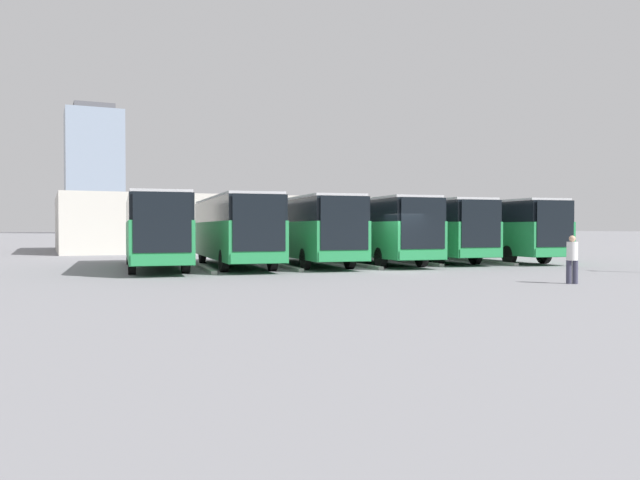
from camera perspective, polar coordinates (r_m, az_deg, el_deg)
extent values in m
plane|color=gray|center=(27.52, 6.78, -2.80)|extent=(600.00, 600.00, 0.00)
cube|color=#238447|center=(37.14, 15.08, 0.20)|extent=(3.66, 11.87, 1.72)
cube|color=black|center=(37.14, 15.10, 2.34)|extent=(3.61, 11.69, 1.06)
cube|color=black|center=(32.37, 20.73, 1.41)|extent=(2.12, 0.27, 2.28)
cube|color=#238447|center=(32.39, 20.72, -1.10)|extent=(2.29, 0.31, 0.40)
cube|color=silver|center=(37.16, 15.10, 3.24)|extent=(3.51, 11.40, 0.12)
cylinder|color=black|center=(34.81, 19.79, -1.25)|extent=(0.40, 0.99, 0.97)
cylinder|color=black|center=(33.56, 16.91, -1.32)|extent=(0.40, 0.99, 0.97)
cylinder|color=black|center=(40.79, 13.57, -0.88)|extent=(0.40, 0.99, 0.97)
cylinder|color=black|center=(39.72, 10.95, -0.92)|extent=(0.40, 0.99, 0.97)
cube|color=#9E9E99|center=(34.64, 14.50, -1.91)|extent=(0.92, 6.33, 0.15)
cube|color=#238447|center=(35.65, 9.49, 0.18)|extent=(3.66, 11.87, 1.72)
cube|color=black|center=(35.66, 9.50, 2.41)|extent=(3.61, 11.69, 1.06)
cube|color=black|center=(30.57, 14.53, 1.47)|extent=(2.12, 0.27, 2.28)
cube|color=#238447|center=(30.58, 14.53, -1.18)|extent=(2.29, 0.31, 0.40)
cube|color=silver|center=(35.68, 9.50, 3.36)|extent=(3.51, 11.40, 0.12)
cylinder|color=black|center=(33.05, 14.00, -1.34)|extent=(0.40, 0.99, 0.97)
cylinder|color=black|center=(31.98, 10.77, -1.41)|extent=(0.40, 0.99, 0.97)
cylinder|color=black|center=(39.38, 8.44, -0.93)|extent=(0.40, 0.99, 0.97)
cylinder|color=black|center=(38.49, 5.61, -0.97)|extent=(0.40, 0.99, 0.97)
cube|color=#9E9E99|center=(33.21, 8.45, -2.01)|extent=(0.92, 6.33, 0.15)
cube|color=#238447|center=(33.09, 4.78, 0.13)|extent=(3.66, 11.87, 1.72)
cube|color=black|center=(33.10, 4.78, 2.53)|extent=(3.61, 11.69, 1.06)
cube|color=black|center=(27.78, 9.42, 1.53)|extent=(2.12, 0.27, 2.28)
cube|color=#238447|center=(27.80, 9.42, -1.39)|extent=(2.29, 0.31, 0.40)
cube|color=silver|center=(33.12, 4.78, 3.55)|extent=(3.51, 11.40, 0.12)
cylinder|color=black|center=(30.28, 9.26, -1.54)|extent=(0.40, 0.99, 0.97)
cylinder|color=black|center=(29.37, 5.57, -1.61)|extent=(0.40, 0.99, 0.97)
cylinder|color=black|center=(36.87, 4.14, -1.06)|extent=(0.40, 0.99, 0.97)
cylinder|color=black|center=(36.13, 1.01, -1.10)|extent=(0.40, 0.99, 0.97)
cube|color=#9E9E99|center=(30.72, 3.28, -2.25)|extent=(0.92, 6.33, 0.15)
cube|color=#238447|center=(31.68, -1.36, 0.09)|extent=(3.66, 11.87, 1.72)
cube|color=black|center=(31.68, -1.37, 2.60)|extent=(3.61, 11.69, 1.06)
cube|color=black|center=(26.11, 2.27, 1.58)|extent=(2.12, 0.27, 2.28)
cube|color=#238447|center=(26.13, 2.27, -1.53)|extent=(2.29, 0.31, 0.40)
cube|color=silver|center=(31.70, -1.37, 3.66)|extent=(3.51, 11.40, 0.12)
cylinder|color=black|center=(28.61, 2.73, -1.68)|extent=(0.40, 0.99, 0.97)
cylinder|color=black|center=(27.93, -1.35, -1.75)|extent=(0.40, 0.99, 0.97)
cylinder|color=black|center=(35.47, -1.37, -1.14)|extent=(0.40, 0.99, 0.97)
cylinder|color=black|center=(34.93, -4.72, -1.18)|extent=(0.40, 0.99, 0.97)
cube|color=#9E9E99|center=(29.41, -3.42, -2.40)|extent=(0.92, 6.33, 0.15)
cube|color=#238447|center=(30.47, -7.90, 0.04)|extent=(3.66, 11.87, 1.72)
cube|color=black|center=(30.48, -7.91, 2.65)|extent=(3.61, 11.69, 1.06)
cube|color=black|center=(24.72, -5.57, 1.60)|extent=(2.12, 0.27, 2.28)
cube|color=#238447|center=(24.75, -5.56, -1.68)|extent=(2.29, 0.31, 0.40)
cube|color=silver|center=(30.50, -7.91, 3.75)|extent=(3.51, 11.40, 0.12)
cylinder|color=black|center=(27.17, -4.38, -1.83)|extent=(0.40, 0.99, 0.97)
cylinder|color=black|center=(26.76, -8.80, -1.88)|extent=(0.40, 0.99, 0.97)
cylinder|color=black|center=(34.25, -7.19, -1.23)|extent=(0.40, 0.99, 0.97)
cylinder|color=black|center=(33.92, -10.72, -1.26)|extent=(0.40, 0.99, 0.97)
cube|color=#9E9E99|center=(28.36, -10.55, -2.55)|extent=(0.92, 6.33, 0.15)
cube|color=#238447|center=(29.79, -14.90, -0.01)|extent=(3.66, 11.87, 1.72)
cube|color=black|center=(29.79, -14.91, 2.66)|extent=(3.61, 11.69, 1.06)
cube|color=black|center=(23.94, -14.20, 1.59)|extent=(2.12, 0.27, 2.28)
cube|color=#238447|center=(23.96, -14.19, -1.80)|extent=(2.29, 0.31, 0.40)
cube|color=silver|center=(29.82, -14.92, 3.79)|extent=(3.51, 11.40, 0.12)
cylinder|color=black|center=(26.29, -12.18, -1.95)|extent=(0.40, 0.99, 0.97)
cylinder|color=black|center=(26.16, -16.81, -1.98)|extent=(0.40, 0.99, 0.97)
cylinder|color=black|center=(33.49, -13.39, -1.30)|extent=(0.40, 0.99, 0.97)
cylinder|color=black|center=(33.40, -17.03, -1.33)|extent=(0.40, 0.99, 0.97)
cylinder|color=#38384C|center=(22.56, 22.30, -2.73)|extent=(0.25, 0.25, 0.79)
cylinder|color=#38384C|center=(22.53, 21.80, -2.74)|extent=(0.25, 0.25, 0.79)
cylinder|color=silver|center=(22.51, 22.06, -0.95)|extent=(0.50, 0.50, 0.62)
sphere|color=tan|center=(22.50, 22.07, 0.12)|extent=(0.21, 0.21, 0.21)
cube|color=beige|center=(53.68, -8.80, 1.44)|extent=(26.24, 13.46, 4.41)
cube|color=silver|center=(61.70, -10.80, 3.20)|extent=(26.24, 3.00, 0.24)
cylinder|color=slate|center=(65.40, -3.16, 1.28)|extent=(0.20, 0.20, 4.16)
cylinder|color=slate|center=(61.33, -19.42, 1.23)|extent=(0.20, 0.20, 4.16)
cube|color=#7F8EA3|center=(254.01, -19.96, 5.83)|extent=(20.73, 20.73, 46.28)
cube|color=#4C4C51|center=(257.19, -19.99, 11.24)|extent=(14.51, 14.51, 2.40)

